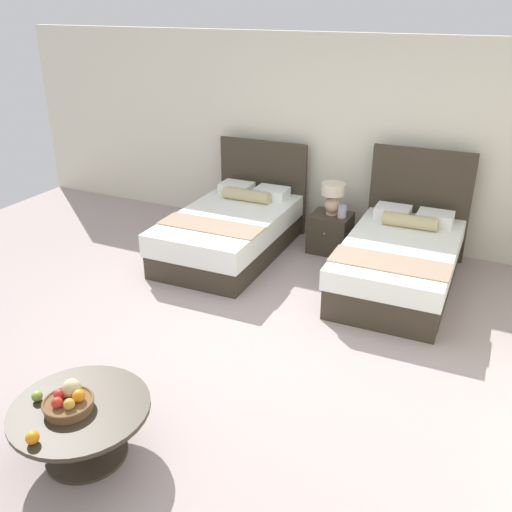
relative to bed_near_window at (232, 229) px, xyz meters
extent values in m
cube|color=#AA9895|center=(1.05, -1.78, -0.32)|extent=(9.99, 9.54, 0.02)
cube|color=silver|center=(1.05, 1.19, 0.97)|extent=(9.99, 0.12, 2.57)
cube|color=#382F23|center=(0.00, -0.09, -0.17)|extent=(1.21, 2.04, 0.28)
cube|color=white|center=(0.00, -0.09, 0.11)|extent=(1.25, 2.08, 0.27)
cube|color=#382F23|center=(-0.02, 0.95, 0.30)|extent=(1.24, 0.09, 1.23)
cube|color=white|center=(-0.27, 0.66, 0.31)|extent=(0.42, 0.31, 0.14)
cube|color=white|center=(0.24, 0.67, 0.31)|extent=(0.42, 0.31, 0.14)
cylinder|color=tan|center=(-0.01, 0.42, 0.31)|extent=(0.64, 0.16, 0.15)
cube|color=tan|center=(0.01, -0.54, 0.25)|extent=(1.23, 0.45, 0.01)
cube|color=#382F23|center=(2.10, -0.09, -0.14)|extent=(1.16, 1.98, 0.34)
cube|color=white|center=(2.10, -0.09, 0.13)|extent=(1.20, 2.02, 0.22)
cube|color=#382F23|center=(2.07, 0.92, 0.36)|extent=(1.20, 0.09, 1.35)
cube|color=white|center=(1.84, 0.63, 0.31)|extent=(0.41, 0.31, 0.14)
cube|color=white|center=(2.33, 0.64, 0.31)|extent=(0.41, 0.31, 0.14)
cylinder|color=tan|center=(2.09, 0.39, 0.32)|extent=(0.62, 0.16, 0.15)
cube|color=tan|center=(2.11, -0.64, 0.25)|extent=(1.18, 0.46, 0.01)
cube|color=#382F23|center=(1.09, 0.59, -0.07)|extent=(0.49, 0.45, 0.49)
sphere|color=tan|center=(1.09, 0.35, 0.00)|extent=(0.02, 0.02, 0.02)
cylinder|color=#CFAA8C|center=(1.09, 0.61, 0.18)|extent=(0.15, 0.15, 0.02)
ellipsoid|color=#CFAA8C|center=(1.09, 0.61, 0.29)|extent=(0.19, 0.19, 0.20)
cylinder|color=#99844C|center=(1.09, 0.61, 0.41)|extent=(0.02, 0.02, 0.04)
cylinder|color=beige|center=(1.09, 0.61, 0.50)|extent=(0.29, 0.29, 0.14)
cylinder|color=#B6B3C1|center=(1.24, 0.55, 0.25)|extent=(0.11, 0.11, 0.15)
torus|color=#B6B3C1|center=(1.24, 0.55, 0.33)|extent=(0.10, 0.10, 0.01)
cylinder|color=#382F23|center=(0.70, -3.53, -0.30)|extent=(0.57, 0.57, 0.02)
cylinder|color=#382F23|center=(0.70, -3.53, -0.12)|extent=(0.12, 0.12, 0.38)
cylinder|color=#382F23|center=(0.70, -3.53, 0.09)|extent=(0.95, 0.95, 0.04)
cylinder|color=brown|center=(0.65, -3.57, 0.14)|extent=(0.32, 0.32, 0.06)
torus|color=brown|center=(0.65, -3.57, 0.17)|extent=(0.34, 0.34, 0.02)
sphere|color=orange|center=(0.71, -3.53, 0.21)|extent=(0.09, 0.09, 0.09)
sphere|color=#D0BA82|center=(0.63, -3.50, 0.22)|extent=(0.13, 0.13, 0.13)
sphere|color=red|center=(0.57, -3.57, 0.20)|extent=(0.08, 0.08, 0.08)
sphere|color=red|center=(0.62, -3.64, 0.20)|extent=(0.08, 0.08, 0.08)
sphere|color=gold|center=(0.71, -3.62, 0.20)|extent=(0.08, 0.08, 0.08)
sphere|color=#8FB33E|center=(0.39, -3.60, 0.14)|extent=(0.07, 0.07, 0.07)
sphere|color=orange|center=(0.67, -3.91, 0.15)|extent=(0.09, 0.09, 0.09)
camera|label=1|loc=(3.09, -5.74, 2.63)|focal=39.44mm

